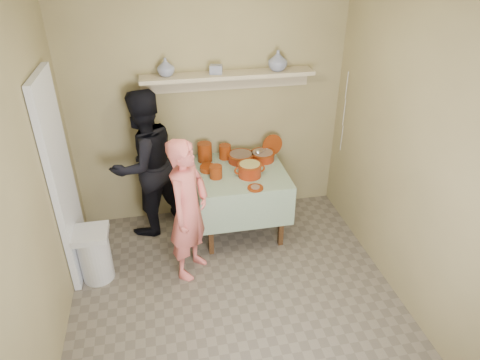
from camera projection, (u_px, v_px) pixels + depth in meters
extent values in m
plane|color=#6C6154|center=(240.00, 314.00, 3.83)|extent=(3.50, 3.50, 0.00)
cube|color=silver|center=(62.00, 182.00, 3.89)|extent=(0.06, 0.70, 2.00)
cylinder|color=maroon|center=(205.00, 152.00, 4.72)|extent=(0.16, 0.16, 0.21)
cylinder|color=maroon|center=(225.00, 152.00, 4.79)|extent=(0.13, 0.13, 0.16)
cylinder|color=maroon|center=(216.00, 172.00, 4.41)|extent=(0.13, 0.13, 0.13)
cylinder|color=maroon|center=(208.00, 168.00, 4.56)|extent=(0.17, 0.17, 0.05)
cylinder|color=maroon|center=(272.00, 145.00, 4.85)|extent=(0.25, 0.09, 0.24)
imported|color=navy|center=(278.00, 60.00, 4.41)|extent=(0.26, 0.26, 0.21)
imported|color=navy|center=(166.00, 67.00, 4.24)|extent=(0.22, 0.22, 0.18)
cube|color=navy|center=(216.00, 69.00, 4.33)|extent=(0.14, 0.12, 0.09)
imported|color=#E96A64|center=(188.00, 210.00, 3.99)|extent=(0.58, 0.63, 1.44)
imported|color=black|center=(145.00, 164.00, 4.57)|extent=(1.01, 0.97, 1.64)
cube|color=#9A8C5E|center=(208.00, 109.00, 4.67)|extent=(3.00, 0.02, 2.60)
cube|color=#9A8C5E|center=(24.00, 213.00, 2.92)|extent=(0.02, 3.50, 2.60)
cube|color=#9A8C5E|center=(424.00, 171.00, 3.44)|extent=(0.02, 3.50, 2.60)
cube|color=silver|center=(240.00, 1.00, 2.53)|extent=(3.00, 3.50, 0.02)
cube|color=#4C2D16|center=(210.00, 226.00, 4.39)|extent=(0.05, 0.05, 0.71)
cube|color=#4C2D16|center=(282.00, 217.00, 4.52)|extent=(0.05, 0.05, 0.71)
cube|color=#4C2D16|center=(202.00, 188.00, 5.04)|extent=(0.05, 0.05, 0.71)
cube|color=#4C2D16|center=(264.00, 182.00, 5.17)|extent=(0.05, 0.05, 0.71)
cube|color=#4C2D16|center=(239.00, 173.00, 4.59)|extent=(0.90, 0.90, 0.04)
cube|color=#1E5928|center=(239.00, 171.00, 4.58)|extent=(0.96, 0.96, 0.01)
cube|color=#1E5928|center=(249.00, 212.00, 4.28)|extent=(0.96, 0.01, 0.44)
cube|color=#1E5928|center=(232.00, 168.00, 5.10)|extent=(0.96, 0.01, 0.44)
cube|color=#1E5928|center=(196.00, 192.00, 4.61)|extent=(0.01, 0.96, 0.44)
cube|color=#1E5928|center=(282.00, 184.00, 4.77)|extent=(0.01, 0.96, 0.44)
cylinder|color=maroon|center=(241.00, 158.00, 4.73)|extent=(0.28, 0.28, 0.09)
cylinder|color=maroon|center=(241.00, 154.00, 4.71)|extent=(0.30, 0.30, 0.01)
cylinder|color=brown|center=(241.00, 156.00, 4.72)|extent=(0.25, 0.25, 0.05)
cylinder|color=maroon|center=(263.00, 156.00, 4.76)|extent=(0.26, 0.26, 0.09)
cylinder|color=maroon|center=(263.00, 153.00, 4.74)|extent=(0.28, 0.28, 0.01)
cylinder|color=#8C6B54|center=(263.00, 154.00, 4.75)|extent=(0.23, 0.23, 0.05)
cylinder|color=silver|center=(264.00, 151.00, 4.58)|extent=(0.01, 0.22, 0.16)
sphere|color=silver|center=(258.00, 153.00, 4.71)|extent=(0.07, 0.07, 0.07)
cylinder|color=maroon|center=(250.00, 170.00, 4.43)|extent=(0.24, 0.24, 0.14)
cylinder|color=maroon|center=(250.00, 165.00, 4.40)|extent=(0.25, 0.25, 0.01)
cylinder|color=tan|center=(250.00, 166.00, 4.41)|extent=(0.21, 0.21, 0.05)
torus|color=maroon|center=(238.00, 171.00, 4.41)|extent=(0.09, 0.02, 0.09)
torus|color=maroon|center=(261.00, 168.00, 4.45)|extent=(0.09, 0.02, 0.09)
cylinder|color=maroon|center=(255.00, 188.00, 4.24)|extent=(0.16, 0.16, 0.02)
cylinder|color=#8C6B54|center=(255.00, 187.00, 4.23)|extent=(0.09, 0.09, 0.01)
cube|color=#BFAD8D|center=(228.00, 75.00, 4.39)|extent=(1.80, 0.25, 0.04)
cube|color=#BFAD8D|center=(226.00, 81.00, 4.54)|extent=(1.80, 0.02, 0.18)
cylinder|color=silver|center=(95.00, 257.00, 4.12)|extent=(0.30, 0.30, 0.50)
cube|color=silver|center=(90.00, 234.00, 3.98)|extent=(0.32, 0.32, 0.06)
cylinder|color=silver|center=(347.00, 85.00, 4.58)|extent=(0.01, 0.01, 0.30)
cylinder|color=silver|center=(344.00, 112.00, 4.71)|extent=(0.01, 0.01, 0.30)
cylinder|color=silver|center=(342.00, 138.00, 4.85)|extent=(0.01, 0.01, 0.30)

